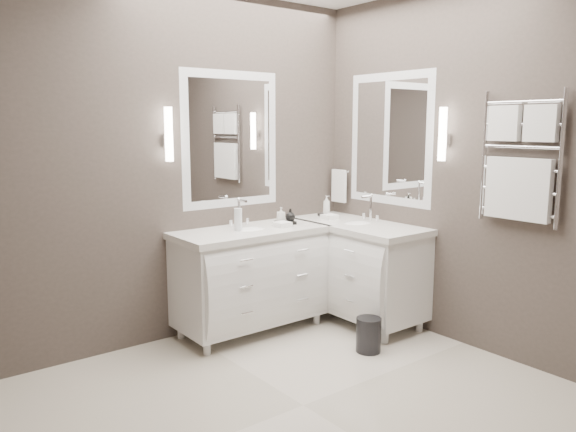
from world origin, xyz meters
TOP-DOWN VIEW (x-y plane):
  - floor at (0.00, 0.00)m, footprint 3.20×3.00m
  - wall_back at (0.00, 1.50)m, footprint 3.20×0.01m
  - wall_front at (0.00, -1.50)m, footprint 3.20×0.01m
  - wall_right at (1.60, 0.00)m, footprint 0.01×3.00m
  - vanity_back at (0.45, 1.23)m, footprint 1.24×0.59m
  - vanity_right at (1.33, 0.90)m, footprint 0.59×1.24m
  - mirror_back at (0.45, 1.49)m, footprint 0.90×0.02m
  - mirror_right at (1.59, 0.80)m, footprint 0.02×0.90m
  - sconce_back at (-0.13, 1.43)m, footprint 0.06×0.06m
  - sconce_right at (1.53, 0.22)m, footprint 0.06×0.06m
  - towel_bar_corner at (1.54, 1.36)m, footprint 0.03×0.22m
  - towel_ladder at (1.55, -0.40)m, footprint 0.06×0.58m
  - waste_bin at (0.90, 0.33)m, footprint 0.23×0.23m
  - amenity_tray_back at (0.81, 1.23)m, footprint 0.19×0.16m
  - amenity_tray_right at (1.34, 1.31)m, footprint 0.15×0.17m
  - water_bottle at (0.33, 1.21)m, footprint 0.07×0.07m
  - soap_bottle_a at (0.78, 1.25)m, footprint 0.06×0.06m
  - soap_bottle_b at (0.84, 1.20)m, footprint 0.08×0.08m
  - soap_bottle_c at (1.34, 1.31)m, footprint 0.08×0.08m

SIDE VIEW (x-z plane):
  - floor at x=0.00m, z-range -0.01..0.00m
  - waste_bin at x=0.90m, z-range 0.00..0.26m
  - vanity_back at x=0.45m, z-range 0.00..0.97m
  - vanity_right at x=1.33m, z-range 0.00..0.97m
  - amenity_tray_right at x=1.34m, z-range 0.85..0.87m
  - amenity_tray_back at x=0.81m, z-range 0.85..0.87m
  - soap_bottle_b at x=0.84m, z-range 0.87..0.98m
  - soap_bottle_a at x=0.78m, z-range 0.87..0.99m
  - water_bottle at x=0.33m, z-range 0.85..1.03m
  - soap_bottle_c at x=1.34m, z-range 0.87..1.04m
  - towel_bar_corner at x=1.54m, z-range 0.97..1.27m
  - wall_back at x=0.00m, z-range 0.00..2.70m
  - wall_front at x=0.00m, z-range 0.00..2.70m
  - wall_right at x=1.60m, z-range 0.00..2.70m
  - towel_ladder at x=1.55m, z-range 0.94..1.84m
  - mirror_back at x=0.45m, z-range 1.00..2.10m
  - mirror_right at x=1.59m, z-range 1.00..2.10m
  - sconce_back at x=-0.13m, z-range 1.39..1.79m
  - sconce_right at x=1.53m, z-range 1.39..1.79m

